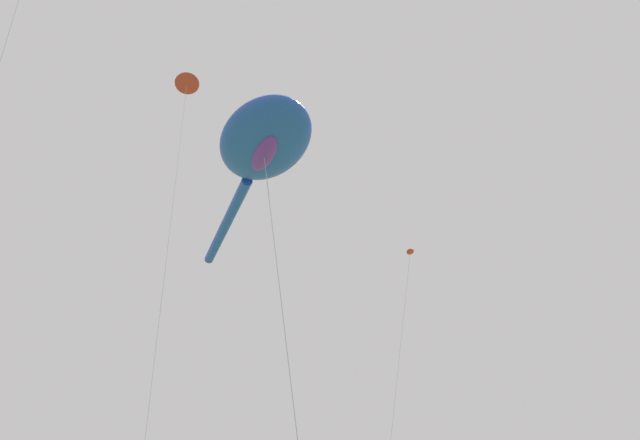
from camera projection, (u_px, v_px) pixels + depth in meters
name	position (u px, v px, depth m)	size (l,w,h in m)	color
big_show_kite	(261.00, 149.00, 20.51)	(3.44, 13.61, 14.03)	blue
small_kite_triangle_green	(188.00, 79.00, 29.53)	(1.44, 5.45, 22.52)	red
small_kite_delta_white	(409.00, 262.00, 33.26)	(1.27, 4.05, 15.98)	red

